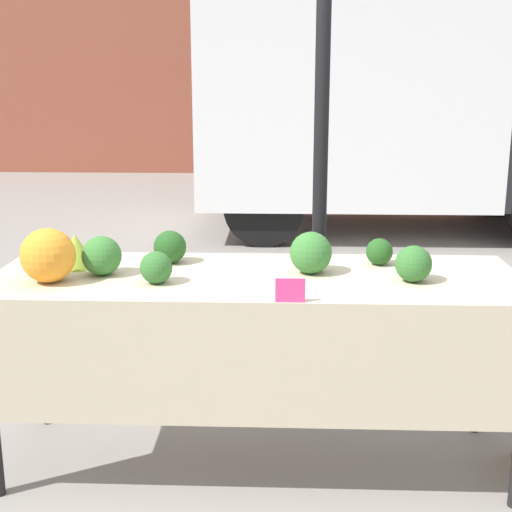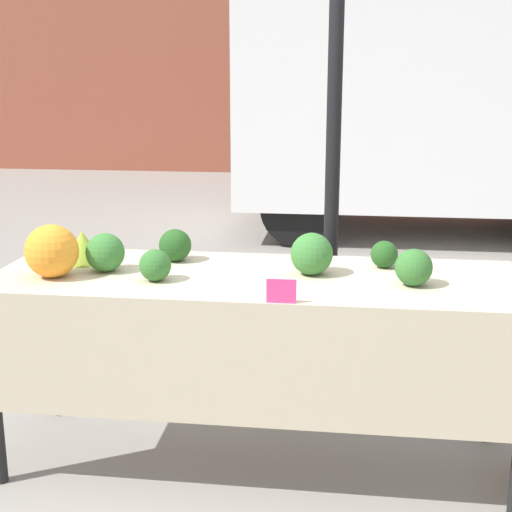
% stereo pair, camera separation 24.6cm
% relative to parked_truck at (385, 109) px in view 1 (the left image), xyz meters
% --- Properties ---
extents(ground_plane, '(40.00, 40.00, 0.00)m').
position_rel_parked_truck_xyz_m(ground_plane, '(-1.16, -4.86, -1.27)').
color(ground_plane, gray).
extents(tent_pole, '(0.07, 0.07, 2.70)m').
position_rel_parked_truck_xyz_m(tent_pole, '(-0.87, -4.21, 0.08)').
color(tent_pole, black).
rests_on(tent_pole, ground_plane).
extents(parked_truck, '(4.09, 2.02, 2.38)m').
position_rel_parked_truck_xyz_m(parked_truck, '(0.00, 0.00, 0.00)').
color(parked_truck, white).
rests_on(parked_truck, ground_plane).
extents(market_table, '(2.14, 0.73, 0.83)m').
position_rel_parked_truck_xyz_m(market_table, '(-1.16, -4.92, -0.55)').
color(market_table, beige).
rests_on(market_table, ground_plane).
extents(orange_cauliflower, '(0.21, 0.21, 0.21)m').
position_rel_parked_truck_xyz_m(orange_cauliflower, '(-1.96, -4.99, -0.34)').
color(orange_cauliflower, orange).
rests_on(orange_cauliflower, market_table).
extents(romanesco_head, '(0.18, 0.18, 0.14)m').
position_rel_parked_truck_xyz_m(romanesco_head, '(-1.92, -4.76, -0.37)').
color(romanesco_head, '#93B238').
rests_on(romanesco_head, market_table).
extents(broccoli_head_0, '(0.17, 0.17, 0.17)m').
position_rel_parked_truck_xyz_m(broccoli_head_0, '(-0.94, -4.82, -0.36)').
color(broccoli_head_0, '#387533').
rests_on(broccoli_head_0, market_table).
extents(broccoli_head_1, '(0.13, 0.13, 0.13)m').
position_rel_parked_truck_xyz_m(broccoli_head_1, '(-1.54, -4.99, -0.38)').
color(broccoli_head_1, '#336B2D').
rests_on(broccoli_head_1, market_table).
extents(broccoli_head_2, '(0.16, 0.16, 0.16)m').
position_rel_parked_truck_xyz_m(broccoli_head_2, '(-1.78, -4.88, -0.36)').
color(broccoli_head_2, '#387533').
rests_on(broccoli_head_2, market_table).
extents(broccoli_head_3, '(0.14, 0.14, 0.14)m').
position_rel_parked_truck_xyz_m(broccoli_head_3, '(-0.54, -4.93, -0.37)').
color(broccoli_head_3, '#336B2D').
rests_on(broccoli_head_3, market_table).
extents(broccoli_head_4, '(0.14, 0.14, 0.14)m').
position_rel_parked_truck_xyz_m(broccoli_head_4, '(-1.54, -4.68, -0.37)').
color(broccoli_head_4, '#23511E').
rests_on(broccoli_head_4, market_table).
extents(broccoli_head_5, '(0.11, 0.11, 0.11)m').
position_rel_parked_truck_xyz_m(broccoli_head_5, '(-0.64, -4.67, -0.39)').
color(broccoli_head_5, '#23511E').
rests_on(broccoli_head_5, market_table).
extents(price_sign, '(0.11, 0.01, 0.09)m').
position_rel_parked_truck_xyz_m(price_sign, '(-1.02, -5.21, -0.40)').
color(price_sign, '#E53D84').
rests_on(price_sign, market_table).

